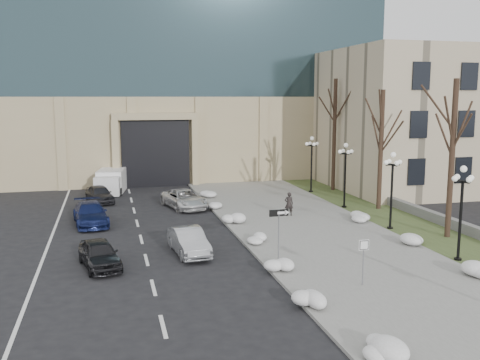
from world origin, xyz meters
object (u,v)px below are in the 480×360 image
object	(u,v)px
car_e	(100,194)
lamppost_b	(392,180)
car_a	(99,254)
car_c	(90,214)
lamppost_a	(462,200)
box_truck	(112,181)
car_d	(184,199)
keep_sign	(364,253)
one_way_sign	(282,219)
lamppost_d	(312,157)
pedestrian	(289,204)
lamppost_c	(345,166)
car_b	(189,241)

from	to	relation	value
car_e	lamppost_b	size ratio (longest dim) A/B	0.81
car_a	car_c	distance (m)	9.04
lamppost_a	lamppost_b	size ratio (longest dim) A/B	1.00
box_truck	lamppost_a	size ratio (longest dim) A/B	1.30
car_d	car_e	distance (m)	6.99
car_e	lamppost_b	world-z (taller)	lamppost_b
car_c	box_truck	distance (m)	12.03
lamppost_b	lamppost_a	bearing A→B (deg)	-90.00
keep_sign	lamppost_b	world-z (taller)	lamppost_b
car_c	car_d	world-z (taller)	car_c
car_a	box_truck	xyz separation A→B (m)	(0.82, 20.95, 0.26)
one_way_sign	car_d	bearing A→B (deg)	97.03
lamppost_a	lamppost_d	distance (m)	19.50
lamppost_b	pedestrian	bearing A→B (deg)	135.07
lamppost_c	lamppost_d	size ratio (longest dim) A/B	1.00
car_d	lamppost_a	distance (m)	19.65
car_b	car_d	size ratio (longest dim) A/B	0.84
one_way_sign	keep_sign	world-z (taller)	one_way_sign
car_e	box_truck	xyz separation A→B (m)	(0.97, 4.74, 0.26)
car_d	car_e	xyz separation A→B (m)	(-5.98, 3.61, -0.01)
car_a	car_d	size ratio (longest dim) A/B	0.80
car_d	lamppost_a	bearing A→B (deg)	-68.71
lamppost_a	lamppost_b	world-z (taller)	same
keep_sign	lamppost_c	size ratio (longest dim) A/B	0.44
pedestrian	box_truck	distance (m)	17.31
car_c	car_a	bearing A→B (deg)	-92.71
lamppost_a	lamppost_d	world-z (taller)	same
car_c	lamppost_a	xyz separation A→B (m)	(17.66, -12.39, 2.38)
car_b	one_way_sign	world-z (taller)	one_way_sign
car_b	car_e	world-z (taller)	car_b
box_truck	lamppost_a	xyz separation A→B (m)	(16.21, -24.33, 2.16)
keep_sign	lamppost_b	distance (m)	10.75
car_b	lamppost_c	distance (m)	15.39
lamppost_a	lamppost_c	world-z (taller)	same
box_truck	lamppost_c	bearing A→B (deg)	-25.82
car_c	lamppost_b	distance (m)	18.77
lamppost_b	lamppost_c	distance (m)	6.50
car_c	box_truck	size ratio (longest dim) A/B	0.77
car_c	car_e	distance (m)	7.21
pedestrian	car_b	bearing A→B (deg)	50.80
lamppost_a	pedestrian	bearing A→B (deg)	113.07
car_e	box_truck	bearing A→B (deg)	63.69
car_a	pedestrian	world-z (taller)	pedestrian
lamppost_b	lamppost_c	xyz separation A→B (m)	(0.00, 6.50, 0.00)
car_d	lamppost_c	distance (m)	11.83
car_a	car_e	xyz separation A→B (m)	(-0.15, 16.21, 0.01)
car_d	car_b	bearing A→B (deg)	-110.72
one_way_sign	box_truck	bearing A→B (deg)	105.18
car_b	pedestrian	distance (m)	10.35
lamppost_d	car_d	bearing A→B (deg)	-162.53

